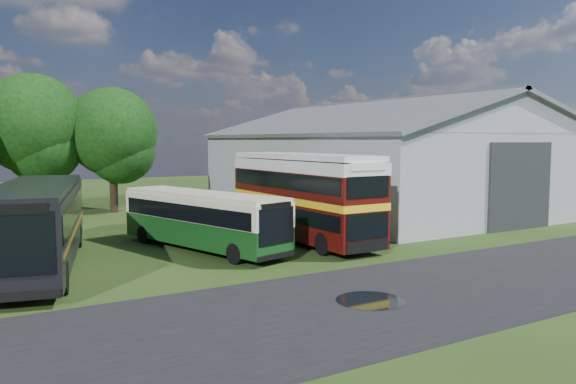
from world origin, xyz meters
TOP-DOWN VIEW (x-y plane):
  - ground at (0.00, 0.00)m, footprint 120.00×120.00m
  - asphalt_road at (3.00, -3.00)m, footprint 60.00×8.00m
  - puddle at (-1.50, -3.00)m, footprint 2.20×2.20m
  - storage_shed at (15.00, 15.98)m, footprint 18.80×24.80m
  - tree_mid at (-8.00, 24.80)m, footprint 6.80×6.80m
  - tree_right_a at (-3.00, 23.80)m, footprint 6.26×6.26m
  - shrub_front at (5.60, 6.00)m, footprint 1.70×1.70m
  - shrub_mid at (5.60, 8.00)m, footprint 1.60×1.60m
  - shrub_back at (5.60, 10.00)m, footprint 1.80×1.80m
  - bus_green_single at (-2.84, 7.65)m, footprint 4.79×10.02m
  - bus_maroon_double at (2.38, 7.17)m, footprint 2.73×10.33m
  - bus_dark_single at (-9.95, 7.36)m, footprint 5.60×12.59m

SIDE VIEW (x-z plane):
  - ground at x=0.00m, z-range 0.00..0.00m
  - asphalt_road at x=3.00m, z-range -0.01..0.01m
  - puddle at x=-1.50m, z-range -0.01..0.01m
  - shrub_front at x=5.60m, z-range -0.85..0.85m
  - shrub_mid at x=5.60m, z-range -0.80..0.80m
  - shrub_back at x=5.60m, z-range -0.90..0.90m
  - bus_green_single at x=-2.84m, z-range 0.09..2.78m
  - bus_dark_single at x=-9.95m, z-range 0.11..3.49m
  - bus_maroon_double at x=2.38m, z-range 0.00..4.42m
  - storage_shed at x=15.00m, z-range 0.09..8.24m
  - tree_right_a at x=-3.00m, z-range 1.27..10.10m
  - tree_mid at x=-8.00m, z-range 1.38..10.98m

